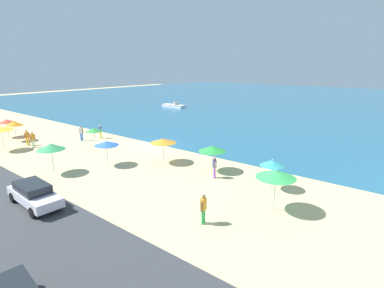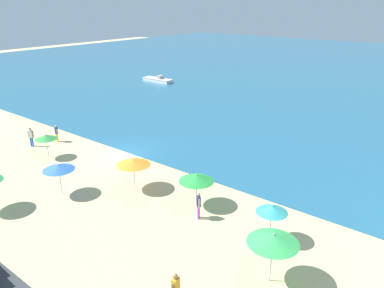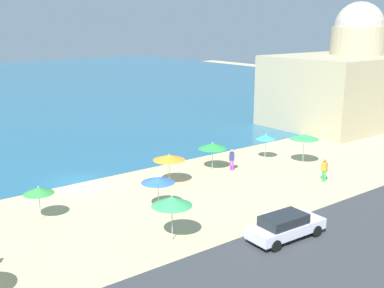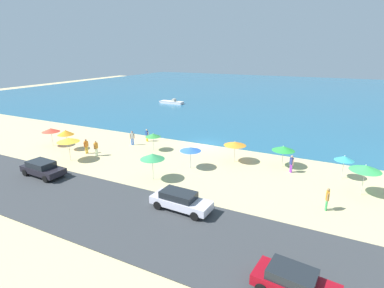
# 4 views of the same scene
# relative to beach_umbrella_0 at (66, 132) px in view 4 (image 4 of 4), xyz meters

# --- Properties ---
(ground_plane) EXTENTS (160.00, 160.00, 0.00)m
(ground_plane) POSITION_rel_beach_umbrella_0_xyz_m (13.84, 9.18, -2.09)
(ground_plane) COLOR #CDBB87
(sea) EXTENTS (150.00, 110.00, 0.05)m
(sea) POSITION_rel_beach_umbrella_0_xyz_m (13.84, 64.18, -2.07)
(sea) COLOR #246082
(sea) RESTS_ON ground_plane
(coastal_road) EXTENTS (80.00, 8.00, 0.06)m
(coastal_road) POSITION_rel_beach_umbrella_0_xyz_m (13.84, -8.82, -2.06)
(coastal_road) COLOR #36393D
(coastal_road) RESTS_ON ground_plane
(beach_umbrella_0) EXTENTS (1.89, 1.89, 2.43)m
(beach_umbrella_0) POSITION_rel_beach_umbrella_0_xyz_m (0.00, 0.00, 0.00)
(beach_umbrella_0) COLOR #B2B2B7
(beach_umbrella_0) RESTS_ON ground_plane
(beach_umbrella_1) EXTENTS (2.33, 2.33, 2.59)m
(beach_umbrella_1) POSITION_rel_beach_umbrella_0_xyz_m (3.26, -2.51, 0.22)
(beach_umbrella_1) COLOR #B2B2B7
(beach_umbrella_1) RESTS_ON ground_plane
(beach_umbrella_2) EXTENTS (2.21, 2.21, 2.57)m
(beach_umbrella_2) POSITION_rel_beach_umbrella_0_xyz_m (13.97, -2.69, 0.15)
(beach_umbrella_2) COLOR #B2B2B7
(beach_umbrella_2) RESTS_ON ground_plane
(beach_umbrella_3) EXTENTS (2.40, 2.40, 2.64)m
(beach_umbrella_3) POSITION_rel_beach_umbrella_0_xyz_m (30.84, 2.40, 0.25)
(beach_umbrella_3) COLOR #B2B2B7
(beach_umbrella_3) RESTS_ON ground_plane
(beach_umbrella_4) EXTENTS (2.24, 2.24, 2.25)m
(beach_umbrella_4) POSITION_rel_beach_umbrella_0_xyz_m (23.88, 5.81, -0.14)
(beach_umbrella_4) COLOR #B2B2B7
(beach_umbrella_4) RESTS_ON ground_plane
(beach_umbrella_5) EXTENTS (1.72, 1.72, 2.25)m
(beach_umbrella_5) POSITION_rel_beach_umbrella_0_xyz_m (29.35, 5.30, -0.12)
(beach_umbrella_5) COLOR #B2B2B7
(beach_umbrella_5) RESTS_ON ground_plane
(beach_umbrella_6) EXTENTS (1.82, 1.82, 2.11)m
(beach_umbrella_6) POSITION_rel_beach_umbrella_0_xyz_m (9.31, 4.36, -0.25)
(beach_umbrella_6) COLOR #B2B2B7
(beach_umbrella_6) RESTS_ON ground_plane
(beach_umbrella_7) EXTENTS (2.33, 2.33, 2.29)m
(beach_umbrella_7) POSITION_rel_beach_umbrella_0_xyz_m (19.10, 4.95, -0.06)
(beach_umbrella_7) COLOR #B2B2B7
(beach_umbrella_7) RESTS_ON ground_plane
(beach_umbrella_8) EXTENTS (2.12, 2.12, 2.28)m
(beach_umbrella_8) POSITION_rel_beach_umbrella_0_xyz_m (-2.86, 0.27, -0.11)
(beach_umbrella_8) COLOR #B2B2B7
(beach_umbrella_8) RESTS_ON ground_plane
(beach_umbrella_9) EXTENTS (2.12, 2.12, 2.24)m
(beach_umbrella_9) POSITION_rel_beach_umbrella_0_xyz_m (15.74, 1.33, -0.10)
(beach_umbrella_9) COLOR #B2B2B7
(beach_umbrella_9) RESTS_ON ground_plane
(bather_0) EXTENTS (0.44, 0.42, 1.74)m
(bather_0) POSITION_rel_beach_umbrella_0_xyz_m (24.92, 4.65, -1.11)
(bather_0) COLOR purple
(bather_0) RESTS_ON ground_plane
(bather_1) EXTENTS (0.32, 0.55, 1.72)m
(bather_1) POSITION_rel_beach_umbrella_0_xyz_m (3.12, -0.03, -1.13)
(bather_1) COLOR gold
(bather_1) RESTS_ON ground_plane
(bather_2) EXTENTS (0.51, 0.37, 1.78)m
(bather_2) POSITION_rel_beach_umbrella_0_xyz_m (5.83, 4.89, -1.09)
(bather_2) COLOR blue
(bather_2) RESTS_ON ground_plane
(bather_3) EXTENTS (0.28, 0.56, 1.77)m
(bather_3) POSITION_rel_beach_umbrella_0_xyz_m (4.70, -0.14, -1.10)
(bather_3) COLOR #EDF9CA
(bather_3) RESTS_ON ground_plane
(bather_4) EXTENTS (0.26, 0.57, 1.77)m
(bather_4) POSITION_rel_beach_umbrella_0_xyz_m (28.44, -1.57, -1.10)
(bather_4) COLOR green
(bather_4) RESTS_ON ground_plane
(bather_5) EXTENTS (0.55, 0.31, 1.63)m
(bather_5) POSITION_rel_beach_umbrella_0_xyz_m (6.55, 7.01, -1.18)
(bather_5) COLOR yellow
(bather_5) RESTS_ON ground_plane
(parked_car_0) EXTENTS (4.09, 2.21, 1.37)m
(parked_car_0) POSITION_rel_beach_umbrella_0_xyz_m (27.56, -11.07, -1.30)
(parked_car_0) COLOR maroon
(parked_car_0) RESTS_ON coastal_road
(parked_car_1) EXTENTS (4.63, 1.94, 1.41)m
(parked_car_1) POSITION_rel_beach_umbrella_0_xyz_m (18.84, -6.41, -1.28)
(parked_car_1) COLOR silver
(parked_car_1) RESTS_ON coastal_road
(parked_car_3) EXTENTS (4.43, 2.12, 1.40)m
(parked_car_3) POSITION_rel_beach_umbrella_0_xyz_m (4.35, -6.69, -1.28)
(parked_car_3) COLOR black
(parked_car_3) RESTS_ON coastal_road
(skiff_nearshore) EXTENTS (5.69, 1.65, 1.08)m
(skiff_nearshore) POSITION_rel_beach_umbrella_0_xyz_m (-5.03, 33.11, -1.74)
(skiff_nearshore) COLOR silver
(skiff_nearshore) RESTS_ON sea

